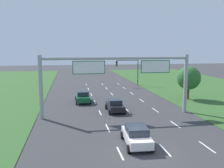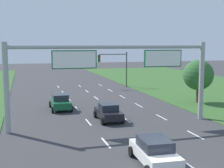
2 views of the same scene
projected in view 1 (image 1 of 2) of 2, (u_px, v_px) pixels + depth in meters
The scene contains 10 objects.
ground_plane at pixel (143, 152), 18.76m from camera, with size 200.00×200.00×0.00m, color #38383A.
lane_dashes_inner_left at pixel (103, 119), 27.24m from camera, with size 0.14×56.40×0.01m.
lane_dashes_inner_right at pixel (134, 118), 27.83m from camera, with size 0.14×56.40×0.01m.
lane_dashes_slip at pixel (164, 116), 28.42m from camera, with size 0.14×56.40×0.01m.
car_near_red at pixel (136, 135), 19.98m from camera, with size 2.22×4.23×1.56m.
car_lead_silver at pixel (83, 97), 35.77m from camera, with size 2.11×4.16×1.63m.
car_mid_lane at pixel (115, 105), 30.55m from camera, with size 2.02×3.92×1.52m.
sign_gantry at pixel (118, 73), 28.26m from camera, with size 17.24×0.44×7.00m.
traffic_light_mast at pixel (129, 67), 51.40m from camera, with size 4.76×0.49×5.60m.
roadside_tree_mid at pixel (189, 78), 37.39m from camera, with size 3.53×3.53×5.05m.
Camera 1 is at (-5.33, -17.18, 7.71)m, focal length 40.00 mm.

